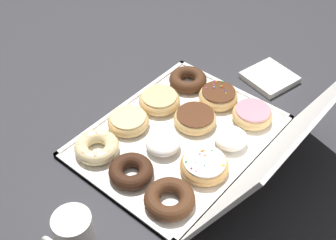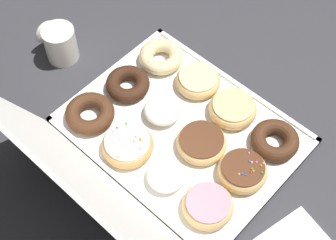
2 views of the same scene
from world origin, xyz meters
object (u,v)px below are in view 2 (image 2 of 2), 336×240
Objects in this scene: donut_box at (182,131)px; powdered_filled_donut_6 at (163,109)px; chocolate_cake_ring_donut_0 at (275,140)px; sprinkle_donut_4 at (244,169)px; coffee_mug at (60,43)px; pink_frosted_donut_8 at (208,206)px; chocolate_cake_ring_donut_7 at (127,85)px; chocolate_cake_ring_donut_11 at (90,113)px; glazed_ring_donut_1 at (233,109)px; chocolate_frosted_donut_5 at (202,143)px; sprinkle_donut_10 at (128,145)px; powdered_filled_donut_9 at (166,175)px; cruller_donut_3 at (161,56)px; glazed_ring_donut_2 at (198,80)px.

powdered_filled_donut_6 is (0.06, -0.00, 0.03)m from donut_box.
sprinkle_donut_4 is at bearing 87.29° from chocolate_cake_ring_donut_0.
pink_frosted_donut_8 is at bearing 171.99° from coffee_mug.
chocolate_cake_ring_donut_7 is (0.18, 0.00, 0.02)m from donut_box.
chocolate_cake_ring_donut_11 is at bearing 19.49° from sprinkle_donut_4.
powdered_filled_donut_6 is 0.76× the size of chocolate_cake_ring_donut_11.
sprinkle_donut_4 is 0.39m from chocolate_cake_ring_donut_11.
glazed_ring_donut_1 is 1.00× the size of chocolate_frosted_donut_5.
chocolate_cake_ring_donut_0 is 1.00× the size of sprinkle_donut_4.
chocolate_frosted_donut_5 is 0.17m from sprinkle_donut_10.
powdered_filled_donut_9 reaches higher than chocolate_frosted_donut_5.
sprinkle_donut_4 is 0.58m from coffee_mug.
cruller_donut_3 reaches higher than chocolate_cake_ring_donut_7.
cruller_donut_3 is 0.13m from chocolate_cake_ring_donut_7.
chocolate_cake_ring_donut_7 is at bearing 17.81° from chocolate_cake_ring_donut_0.
powdered_filled_donut_9 is 0.25m from chocolate_cake_ring_donut_11.
donut_box is 4.32× the size of sprinkle_donut_10.
cruller_donut_3 is at bearing -90.83° from chocolate_cake_ring_donut_11.
glazed_ring_donut_2 is at bearing -26.92° from sprinkle_donut_4.
chocolate_frosted_donut_5 is at bearing 133.47° from glazed_ring_donut_2.
chocolate_frosted_donut_5 is (0.12, 0.12, 0.00)m from chocolate_cake_ring_donut_0.
sprinkle_donut_4 reaches higher than chocolate_cake_ring_donut_11.
chocolate_frosted_donut_5 is at bearing 44.93° from chocolate_cake_ring_donut_0.
pink_frosted_donut_8 is at bearing 146.52° from cruller_donut_3.
pink_frosted_donut_8 is 0.23m from sprinkle_donut_10.
chocolate_frosted_donut_5 is at bearing 176.75° from powdered_filled_donut_6.
sprinkle_donut_4 reaches higher than powdered_filled_donut_6.
sprinkle_donut_4 is at bearing -178.81° from chocolate_cake_ring_donut_7.
chocolate_cake_ring_donut_7 is 0.99× the size of pink_frosted_donut_8.
chocolate_cake_ring_donut_0 is (-0.19, -0.12, 0.02)m from donut_box.
sprinkle_donut_4 is 0.94× the size of chocolate_cake_ring_donut_11.
sprinkle_donut_10 is at bearing 91.15° from glazed_ring_donut_2.
chocolate_cake_ring_donut_7 is 0.12m from chocolate_cake_ring_donut_11.
powdered_filled_donut_9 is at bearing 117.05° from donut_box.
sprinkle_donut_4 is (-0.24, 0.12, 0.00)m from glazed_ring_donut_2.
donut_box is at bearing -62.95° from powdered_filled_donut_9.
coffee_mug reaches higher than glazed_ring_donut_1.
glazed_ring_donut_1 is at bearing -42.82° from sprinkle_donut_4.
cruller_donut_3 is at bearing -45.19° from powdered_filled_donut_6.
coffee_mug reaches higher than chocolate_frosted_donut_5.
pink_frosted_donut_8 is at bearing -177.52° from sprinkle_donut_10.
chocolate_cake_ring_donut_7 is at bearing 1.19° from sprinkle_donut_4.
powdered_filled_donut_9 is (-0.13, 0.13, 0.00)m from powdered_filled_donut_6.
chocolate_frosted_donut_5 is at bearing -134.67° from sprinkle_donut_10.
sprinkle_donut_4 is at bearing -150.88° from sprinkle_donut_10.
sprinkle_donut_4 is at bearing 137.18° from glazed_ring_donut_1.
powdered_filled_donut_9 reaches higher than cruller_donut_3.
cruller_donut_3 is (0.12, 0.01, 0.00)m from glazed_ring_donut_2.
glazed_ring_donut_2 is 0.28m from chocolate_cake_ring_donut_11.
glazed_ring_donut_1 is at bearing -153.31° from chocolate_cake_ring_donut_7.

